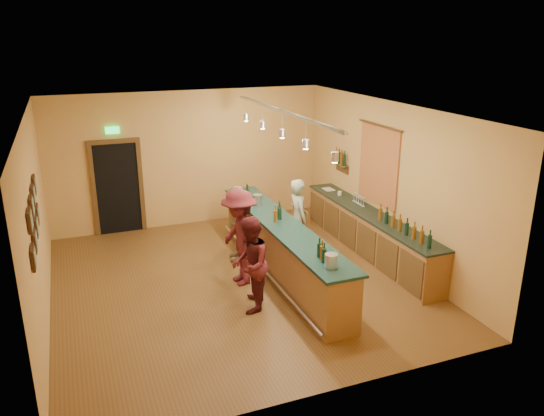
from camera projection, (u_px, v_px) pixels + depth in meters
name	position (u px, v px, depth m)	size (l,w,h in m)	color
floor	(236.00, 282.00, 9.96)	(7.00, 7.00, 0.00)	brown
ceiling	(232.00, 110.00, 8.94)	(6.50, 7.00, 0.02)	silver
wall_back	(190.00, 159.00, 12.54)	(6.50, 0.02, 3.20)	gold
wall_front	(321.00, 283.00, 6.36)	(6.50, 0.02, 3.20)	gold
wall_left	(36.00, 223.00, 8.33)	(0.02, 7.00, 3.20)	gold
wall_right	(389.00, 183.00, 10.57)	(0.02, 7.00, 3.20)	gold
doorway	(117.00, 186.00, 12.08)	(1.15, 0.09, 2.48)	black
tapestry	(378.00, 166.00, 10.84)	(0.03, 1.40, 1.60)	#A42025
bottle_shelf	(340.00, 159.00, 12.20)	(0.17, 0.55, 0.54)	#4A3016
picture_grid	(34.00, 217.00, 7.57)	(0.06, 2.20, 0.70)	#382111
back_counter	(369.00, 233.00, 10.99)	(0.60, 4.55, 1.27)	brown
tasting_bar	(281.00, 245.00, 10.08)	(0.73, 5.10, 1.38)	brown
pendant_track	(282.00, 120.00, 9.33)	(0.11, 4.60, 0.50)	silver
bartender	(299.00, 218.00, 10.85)	(0.61, 0.40, 1.66)	gray
customer_a	(250.00, 265.00, 8.74)	(0.79, 0.62, 1.63)	#59191E
customer_b	(238.00, 223.00, 10.68)	(0.93, 0.39, 1.59)	#997A51
customer_c	(240.00, 237.00, 9.64)	(1.17, 0.67, 1.82)	#59191E
bar_stool	(297.00, 209.00, 12.52)	(0.30, 0.30, 0.63)	olive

